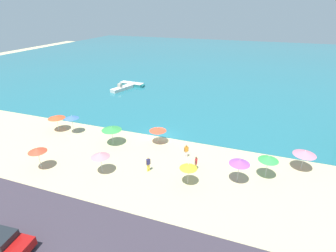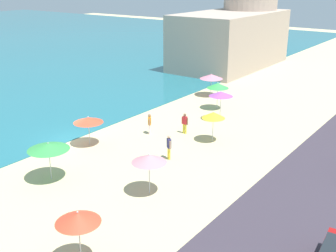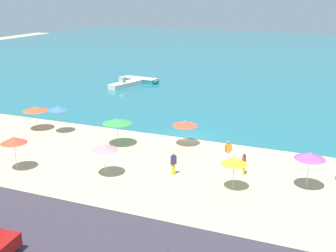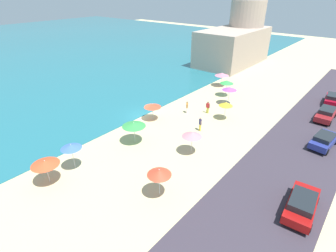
{
  "view_description": "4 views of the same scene",
  "coord_description": "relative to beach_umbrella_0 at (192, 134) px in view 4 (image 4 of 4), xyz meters",
  "views": [
    {
      "loc": [
        11.41,
        -28.72,
        15.85
      ],
      "look_at": [
        1.35,
        -0.84,
        2.16
      ],
      "focal_mm": 28.0,
      "sensor_mm": 36.0,
      "label": 1
    },
    {
      "loc": [
        -19.08,
        -22.96,
        11.58
      ],
      "look_at": [
        5.04,
        -5.19,
        0.82
      ],
      "focal_mm": 45.0,
      "sensor_mm": 36.0,
      "label": 2
    },
    {
      "loc": [
        11.64,
        -33.38,
        12.36
      ],
      "look_at": [
        -0.82,
        -2.65,
        1.84
      ],
      "focal_mm": 45.0,
      "sensor_mm": 36.0,
      "label": 3
    },
    {
      "loc": [
        -21.08,
        -21.84,
        14.75
      ],
      "look_at": [
        -1.11,
        -5.27,
        0.88
      ],
      "focal_mm": 28.0,
      "sensor_mm": 36.0,
      "label": 4
    }
  ],
  "objects": [
    {
      "name": "beach_umbrella_3",
      "position": [
        -8.83,
        6.78,
        0.19
      ],
      "size": [
        1.84,
        1.84,
        2.57
      ],
      "color": "#B2B2B7",
      "rests_on": "ground_plane"
    },
    {
      "name": "parked_car_0",
      "position": [
        9.62,
        -9.85,
        -1.3
      ],
      "size": [
        4.33,
        2.2,
        1.43
      ],
      "color": "navy",
      "rests_on": "coastal_road"
    },
    {
      "name": "beach_umbrella_1",
      "position": [
        -11.34,
        6.7,
        -0.11
      ],
      "size": [
        2.29,
        2.29,
        2.28
      ],
      "color": "#B2B2B7",
      "rests_on": "ground_plane"
    },
    {
      "name": "beach_umbrella_5",
      "position": [
        8.9,
        1.19,
        -0.09
      ],
      "size": [
        1.7,
        1.7,
        2.33
      ],
      "color": "#B2B2B7",
      "rests_on": "ground_plane"
    },
    {
      "name": "parked_car_4",
      "position": [
        16.71,
        -8.58,
        -1.3
      ],
      "size": [
        4.44,
        1.9,
        1.44
      ],
      "color": "maroon",
      "rests_on": "coastal_road"
    },
    {
      "name": "beach_umbrella_0",
      "position": [
        0.0,
        0.0,
        0.0
      ],
      "size": [
        1.97,
        1.97,
        2.42
      ],
      "color": "#B2B2B7",
      "rests_on": "ground_plane"
    },
    {
      "name": "bather_1",
      "position": [
        7.35,
        5.89,
        -1.22
      ],
      "size": [
        0.48,
        0.39,
        1.62
      ],
      "color": "white",
      "rests_on": "ground_plane"
    },
    {
      "name": "coastal_road",
      "position": [
        2.75,
        -8.35,
        -2.1
      ],
      "size": [
        80.0,
        8.0,
        0.06
      ],
      "primitive_type": "cube",
      "color": "#38313C",
      "rests_on": "ground_plane"
    },
    {
      "name": "parked_car_3",
      "position": [
        -1.38,
        -10.7,
        -1.27
      ],
      "size": [
        4.62,
        2.27,
        1.5
      ],
      "color": "#A11110",
      "rests_on": "coastal_road"
    },
    {
      "name": "parked_car_1",
      "position": [
        22.54,
        -8.18,
        -1.27
      ],
      "size": [
        4.23,
        2.25,
        1.51
      ],
      "color": "#A10D21",
      "rests_on": "coastal_road"
    },
    {
      "name": "beach_umbrella_6",
      "position": [
        15.99,
        4.92,
        0.09
      ],
      "size": [
        1.98,
        1.98,
        2.52
      ],
      "color": "#B2B2B7",
      "rests_on": "ground_plane"
    },
    {
      "name": "beach_umbrella_4",
      "position": [
        3.05,
        8.0,
        -0.23
      ],
      "size": [
        2.13,
        2.13,
        2.16
      ],
      "color": "#B2B2B7",
      "rests_on": "ground_plane"
    },
    {
      "name": "bather_0",
      "position": [
        9.04,
        3.77,
        -1.22
      ],
      "size": [
        0.23,
        0.57,
        1.62
      ],
      "color": "gold",
      "rests_on": "ground_plane"
    },
    {
      "name": "beach_umbrella_7",
      "position": [
        -6.55,
        -1.55,
        0.16
      ],
      "size": [
        1.9,
        1.9,
        2.58
      ],
      "color": "#B2B2B7",
      "rests_on": "ground_plane"
    },
    {
      "name": "harbor_fortress",
      "position": [
        36.24,
        13.36,
        3.46
      ],
      "size": [
        17.75,
        9.0,
        15.61
      ],
      "color": "tan",
      "rests_on": "ground_plane"
    },
    {
      "name": "beach_umbrella_9",
      "position": [
        19.54,
        7.71,
        -0.12
      ],
      "size": [
        2.3,
        2.3,
        2.31
      ],
      "color": "#B2B2B7",
      "rests_on": "ground_plane"
    },
    {
      "name": "ground_plane",
      "position": [
        2.75,
        9.65,
        -2.13
      ],
      "size": [
        160.0,
        160.0,
        0.0
      ],
      "primitive_type": "plane",
      "color": "#CABC8A"
    },
    {
      "name": "beach_umbrella_2",
      "position": [
        -2.17,
        5.82,
        0.0
      ],
      "size": [
        2.47,
        2.47,
        2.39
      ],
      "color": "#B2B2B7",
      "rests_on": "ground_plane"
    },
    {
      "name": "bather_2",
      "position": [
        4.42,
        1.89,
        -1.17
      ],
      "size": [
        0.39,
        0.48,
        1.7
      ],
      "color": "yellow",
      "rests_on": "ground_plane"
    },
    {
      "name": "beach_umbrella_8",
      "position": [
        13.4,
        3.13,
        0.19
      ],
      "size": [
        2.01,
        2.01,
        2.59
      ],
      "color": "#B2B2B7",
      "rests_on": "ground_plane"
    }
  ]
}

